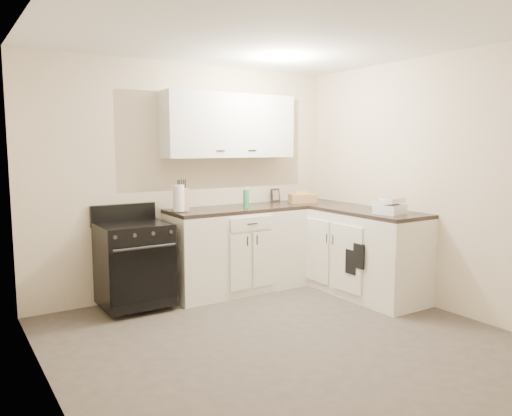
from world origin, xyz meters
TOP-DOWN VIEW (x-y plane):
  - floor at (0.00, 0.00)m, footprint 3.60×3.60m
  - ceiling at (0.00, 0.00)m, footprint 3.60×3.60m
  - wall_back at (0.00, 1.80)m, footprint 3.60×0.00m
  - wall_right at (1.80, 0.00)m, footprint 0.00×3.60m
  - wall_left at (-1.80, 0.00)m, footprint 0.00×3.60m
  - wall_front at (0.00, -1.80)m, footprint 3.60×0.00m
  - base_cabinets_back at (0.43, 1.50)m, footprint 1.55×0.60m
  - base_cabinets_right at (1.50, 0.85)m, footprint 0.60×1.90m
  - countertop_back at (0.43, 1.50)m, footprint 1.55×0.60m
  - countertop_right at (1.50, 0.85)m, footprint 0.60×1.90m
  - upper_cabinets at (0.43, 1.65)m, footprint 1.55×0.30m
  - stove at (-0.77, 1.48)m, footprint 0.67×0.57m
  - knife_block at (-0.18, 1.59)m, footprint 0.12×0.11m
  - paper_towel at (-0.27, 1.50)m, footprint 0.13×0.13m
  - soap_bottle at (0.50, 1.43)m, footprint 0.09×0.09m
  - picture_frame at (1.12, 1.75)m, footprint 0.13×0.06m
  - wicker_basket at (1.34, 1.50)m, footprint 0.36×0.30m
  - countertop_grill at (1.46, 0.22)m, footprint 0.30×0.29m
  - glass_jar at (1.46, 0.32)m, footprint 0.11×0.11m
  - oven_mitt_near at (1.18, 0.36)m, footprint 0.02×0.15m
  - oven_mitt_far at (1.18, 0.47)m, footprint 0.02×0.15m

SIDE VIEW (x-z plane):
  - floor at x=0.00m, z-range 0.00..0.00m
  - oven_mitt_far at x=1.18m, z-range 0.30..0.56m
  - base_cabinets_back at x=0.43m, z-range 0.00..0.90m
  - base_cabinets_right at x=1.50m, z-range 0.00..0.90m
  - stove at x=-0.77m, z-range 0.06..0.86m
  - oven_mitt_near at x=1.18m, z-range 0.39..0.64m
  - countertop_back at x=0.43m, z-range 0.90..0.94m
  - countertop_right at x=1.50m, z-range 0.90..0.94m
  - countertop_grill at x=1.46m, z-range 0.94..1.03m
  - wicker_basket at x=1.34m, z-range 0.94..1.04m
  - glass_jar at x=1.46m, z-range 0.94..1.09m
  - picture_frame at x=1.12m, z-range 0.94..1.10m
  - soap_bottle at x=0.50m, z-range 0.94..1.14m
  - knife_block at x=-0.18m, z-range 0.94..1.18m
  - paper_towel at x=-0.27m, z-range 0.94..1.22m
  - wall_back at x=0.00m, z-range -0.55..3.05m
  - wall_right at x=1.80m, z-range -0.55..3.05m
  - wall_left at x=-1.80m, z-range -0.55..3.05m
  - wall_front at x=0.00m, z-range -0.55..3.05m
  - upper_cabinets at x=0.43m, z-range 1.49..2.19m
  - ceiling at x=0.00m, z-range 2.50..2.50m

